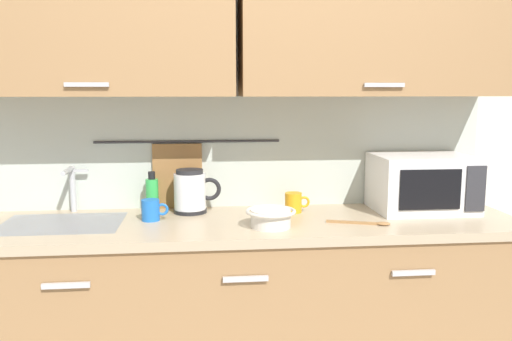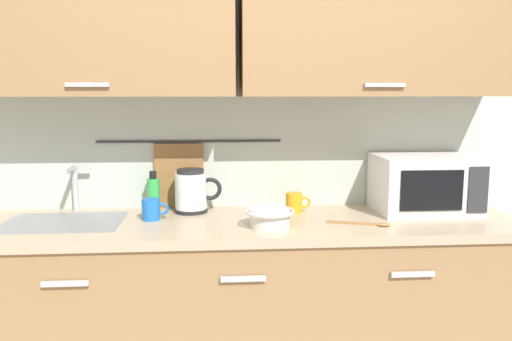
{
  "view_description": "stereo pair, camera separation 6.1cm",
  "coord_description": "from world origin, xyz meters",
  "px_view_note": "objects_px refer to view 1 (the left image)",
  "views": [
    {
      "loc": [
        -0.16,
        -1.96,
        1.47
      ],
      "look_at": [
        0.08,
        0.33,
        1.12
      ],
      "focal_mm": 36.38,
      "sensor_mm": 36.0,
      "label": 1
    },
    {
      "loc": [
        -0.1,
        -1.97,
        1.47
      ],
      "look_at": [
        0.08,
        0.33,
        1.12
      ],
      "focal_mm": 36.38,
      "sensor_mm": 36.0,
      "label": 2
    }
  ],
  "objects_px": {
    "mug_near_sink": "(151,210)",
    "mixing_bowl": "(271,217)",
    "mug_by_kettle": "(294,203)",
    "dish_soap_bottle": "(152,194)",
    "wooden_spoon": "(366,223)",
    "microwave": "(422,183)",
    "electric_kettle": "(191,192)"
  },
  "relations": [
    {
      "from": "wooden_spoon",
      "to": "microwave",
      "type": "bearing_deg",
      "value": 34.06
    },
    {
      "from": "dish_soap_bottle",
      "to": "mug_by_kettle",
      "type": "height_order",
      "value": "dish_soap_bottle"
    },
    {
      "from": "mug_near_sink",
      "to": "wooden_spoon",
      "type": "bearing_deg",
      "value": -9.97
    },
    {
      "from": "electric_kettle",
      "to": "mug_near_sink",
      "type": "bearing_deg",
      "value": -141.17
    },
    {
      "from": "microwave",
      "to": "electric_kettle",
      "type": "xyz_separation_m",
      "value": [
        -1.11,
        0.07,
        -0.03
      ]
    },
    {
      "from": "mixing_bowl",
      "to": "dish_soap_bottle",
      "type": "bearing_deg",
      "value": 147.48
    },
    {
      "from": "mixing_bowl",
      "to": "mug_by_kettle",
      "type": "distance_m",
      "value": 0.3
    },
    {
      "from": "mug_near_sink",
      "to": "mug_by_kettle",
      "type": "bearing_deg",
      "value": 7.87
    },
    {
      "from": "electric_kettle",
      "to": "mug_by_kettle",
      "type": "bearing_deg",
      "value": -5.64
    },
    {
      "from": "mixing_bowl",
      "to": "wooden_spoon",
      "type": "xyz_separation_m",
      "value": [
        0.42,
        0.0,
        -0.04
      ]
    },
    {
      "from": "mug_by_kettle",
      "to": "wooden_spoon",
      "type": "xyz_separation_m",
      "value": [
        0.27,
        -0.26,
        -0.04
      ]
    },
    {
      "from": "dish_soap_bottle",
      "to": "wooden_spoon",
      "type": "height_order",
      "value": "dish_soap_bottle"
    },
    {
      "from": "mug_by_kettle",
      "to": "wooden_spoon",
      "type": "bearing_deg",
      "value": -43.15
    },
    {
      "from": "mixing_bowl",
      "to": "wooden_spoon",
      "type": "relative_size",
      "value": 0.79
    },
    {
      "from": "dish_soap_bottle",
      "to": "mug_near_sink",
      "type": "relative_size",
      "value": 1.63
    },
    {
      "from": "mixing_bowl",
      "to": "mug_near_sink",
      "type": "bearing_deg",
      "value": 161.86
    },
    {
      "from": "microwave",
      "to": "electric_kettle",
      "type": "relative_size",
      "value": 2.03
    },
    {
      "from": "microwave",
      "to": "mug_by_kettle",
      "type": "height_order",
      "value": "microwave"
    },
    {
      "from": "mixing_bowl",
      "to": "wooden_spoon",
      "type": "bearing_deg",
      "value": 0.66
    },
    {
      "from": "mixing_bowl",
      "to": "mug_by_kettle",
      "type": "height_order",
      "value": "mug_by_kettle"
    },
    {
      "from": "microwave",
      "to": "electric_kettle",
      "type": "height_order",
      "value": "microwave"
    },
    {
      "from": "microwave",
      "to": "dish_soap_bottle",
      "type": "distance_m",
      "value": 1.3
    },
    {
      "from": "dish_soap_bottle",
      "to": "wooden_spoon",
      "type": "xyz_separation_m",
      "value": [
        0.95,
        -0.33,
        -0.08
      ]
    },
    {
      "from": "dish_soap_bottle",
      "to": "mug_by_kettle",
      "type": "bearing_deg",
      "value": -6.37
    },
    {
      "from": "mug_near_sink",
      "to": "dish_soap_bottle",
      "type": "bearing_deg",
      "value": 93.52
    },
    {
      "from": "mug_near_sink",
      "to": "mixing_bowl",
      "type": "xyz_separation_m",
      "value": [
        0.52,
        -0.17,
        -0.0
      ]
    },
    {
      "from": "microwave",
      "to": "mixing_bowl",
      "type": "bearing_deg",
      "value": -162.57
    },
    {
      "from": "dish_soap_bottle",
      "to": "mixing_bowl",
      "type": "relative_size",
      "value": 0.92
    },
    {
      "from": "mug_near_sink",
      "to": "wooden_spoon",
      "type": "relative_size",
      "value": 0.44
    },
    {
      "from": "dish_soap_bottle",
      "to": "mug_by_kettle",
      "type": "distance_m",
      "value": 0.68
    },
    {
      "from": "mixing_bowl",
      "to": "microwave",
      "type": "bearing_deg",
      "value": 17.43
    },
    {
      "from": "mixing_bowl",
      "to": "mug_by_kettle",
      "type": "relative_size",
      "value": 1.78
    }
  ]
}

